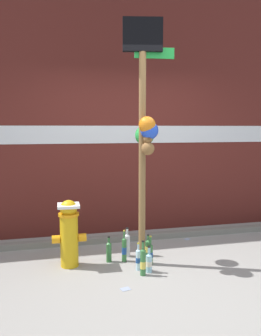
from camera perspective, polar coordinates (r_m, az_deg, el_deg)
The scene contains 15 objects.
ground_plane at distance 3.82m, azimuth 5.30°, elevation -18.08°, with size 14.00×14.00×0.00m, color gray.
building_wall at distance 5.25m, azimuth -0.94°, elevation 9.36°, with size 10.00×0.21×3.68m.
curb_strip at distance 4.98m, azimuth 0.41°, elevation -11.52°, with size 8.00×0.12×0.08m, color slate.
memorial_post at distance 3.87m, azimuth 2.41°, elevation 8.52°, with size 0.58×0.50×2.79m.
fire_hydrant at distance 4.06m, azimuth -10.24°, elevation -10.42°, with size 0.39×0.25×0.78m.
bottle_0 at distance 3.98m, azimuth 1.32°, elevation -14.97°, with size 0.06×0.06×0.32m.
bottle_1 at distance 3.84m, azimuth 2.10°, elevation -15.39°, with size 0.06×0.06×0.39m.
bottle_2 at distance 4.15m, azimuth 3.39°, elevation -14.02°, with size 0.06×0.06×0.34m.
bottle_3 at distance 4.21m, azimuth -1.06°, elevation -13.41°, with size 0.06×0.06×0.38m.
bottle_4 at distance 4.39m, azimuth 2.94°, elevation -13.15°, with size 0.07×0.07×0.28m.
bottle_5 at distance 4.21m, azimuth -3.63°, elevation -13.70°, with size 0.06×0.06×0.31m.
bottle_6 at distance 4.36m, azimuth -0.56°, elevation -12.62°, with size 0.07×0.07×0.37m.
bottle_7 at distance 3.93m, azimuth 3.13°, elevation -15.44°, with size 0.07×0.07×0.30m.
litter_0 at distance 3.60m, azimuth -0.85°, elevation -19.56°, with size 0.08×0.09×0.01m, color #8C99B2.
litter_2 at distance 5.09m, azimuth 9.45°, elevation -11.63°, with size 0.07×0.10×0.01m, color #8C99B2.
Camera 1 is at (-1.11, -3.28, 1.60)m, focal length 36.45 mm.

